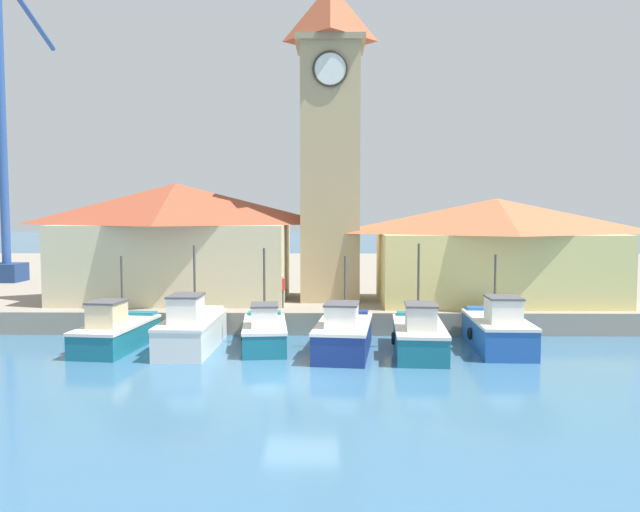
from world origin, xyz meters
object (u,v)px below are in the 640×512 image
Objects in this scene: fishing_boat_mid_left at (343,334)px; warehouse_left at (176,240)px; clock_tower at (330,135)px; port_crane_near at (5,163)px; warehouse_right at (496,250)px; fishing_boat_left_outer at (191,330)px; fishing_boat_center at (419,335)px; fishing_boat_left_inner at (265,331)px; fishing_boat_far_left at (116,332)px; fishing_boat_mid_right at (498,330)px; dock_worker_near_tower at (281,290)px.

fishing_boat_mid_left is 12.07m from warehouse_left.
clock_tower is at bearing 0.62° from warehouse_left.
warehouse_left is 0.58× the size of port_crane_near.
warehouse_right is at bearing -17.35° from port_crane_near.
warehouse_left is (-2.33, 7.27, 3.33)m from fishing_boat_left_outer.
fishing_boat_center is at bearing -3.44° from fishing_boat_left_outer.
warehouse_left is at bearing 127.90° from fishing_boat_left_inner.
fishing_boat_mid_left is at bearing -4.93° from fishing_boat_left_outer.
fishing_boat_left_outer reaches higher than fishing_boat_far_left.
fishing_boat_far_left is 18.52m from warehouse_right.
fishing_boat_left_inner is 0.97× the size of fishing_boat_mid_right.
clock_tower is at bearing 51.06° from dock_worker_near_tower.
dock_worker_near_tower is at bearing 139.46° from fishing_boat_center.
fishing_boat_left_inner is 0.41× the size of warehouse_left.
fishing_boat_left_outer is 1.04× the size of fishing_boat_mid_right.
fishing_boat_mid_left is at bearing -173.53° from fishing_boat_mid_right.
clock_tower is (2.74, 6.89, 8.90)m from fishing_boat_left_inner.
fishing_boat_left_outer is at bearing -127.00° from dock_worker_near_tower.
fishing_boat_mid_right is 10.21m from dock_worker_near_tower.
fishing_boat_center is at bearing -167.53° from fishing_boat_mid_right.
warehouse_left is 16.22m from port_crane_near.
fishing_boat_mid_right is 0.25× the size of port_crane_near.
fishing_boat_left_outer is at bearing 175.07° from fishing_boat_mid_left.
warehouse_left is at bearing -32.03° from port_crane_near.
dock_worker_near_tower is (-10.69, -1.81, -1.85)m from warehouse_right.
fishing_boat_left_outer reaches higher than fishing_boat_mid_left.
fishing_boat_mid_right is 13.24m from clock_tower.
port_crane_near reaches higher than clock_tower.
port_crane_near is (-28.08, 15.33, 7.98)m from fishing_boat_mid_right.
dock_worker_near_tower is at bearing 53.00° from fishing_boat_left_outer.
fishing_boat_left_outer is at bearing -1.65° from fishing_boat_far_left.
fishing_boat_far_left is 8.00m from warehouse_left.
fishing_boat_mid_right is at bearing -25.42° from warehouse_left.
fishing_boat_center reaches higher than fishing_boat_far_left.
fishing_boat_center is 0.26× the size of port_crane_near.
clock_tower is (8.83, 7.26, 8.86)m from fishing_boat_far_left.
fishing_boat_mid_right is 16.84m from warehouse_left.
fishing_boat_left_inner is at bearing 170.76° from fishing_boat_center.
port_crane_near is at bearing 135.00° from fishing_boat_left_outer.
warehouse_left is at bearing 83.62° from fishing_boat_far_left.
dock_worker_near_tower is (-2.86, 5.00, 1.13)m from fishing_boat_mid_left.
fishing_boat_mid_left is 6.39m from fishing_boat_mid_right.
warehouse_left is at bearing 154.58° from fishing_boat_mid_right.
warehouse_left reaches higher than fishing_boat_left_inner.
port_crane_near is (-15.51, 15.51, 7.96)m from fishing_boat_left_outer.
port_crane_near reaches higher than fishing_boat_left_inner.
fishing_boat_center reaches higher than fishing_boat_mid_left.
warehouse_left is at bearing 145.94° from fishing_boat_center.
fishing_boat_mid_right is (15.70, 0.09, 0.10)m from fishing_boat_far_left.
warehouse_left is (-14.90, 7.08, 3.34)m from fishing_boat_mid_right.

